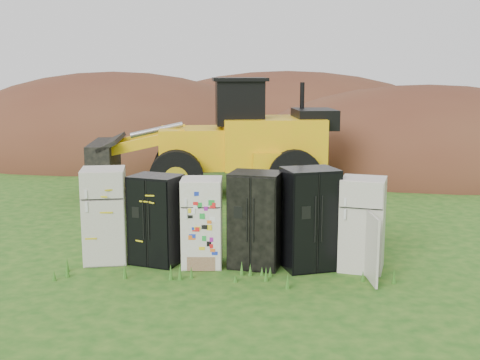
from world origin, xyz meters
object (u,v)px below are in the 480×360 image
object	(u,v)px
fridge_black_side	(156,219)
fridge_open_door	(362,224)
fridge_dark_mid	(256,220)
wheel_loader	(210,137)
fridge_leftmost	(105,215)
fridge_black_right	(309,219)
fridge_sticker	(202,222)

from	to	relation	value
fridge_black_side	fridge_open_door	distance (m)	3.90
fridge_open_door	fridge_dark_mid	bearing A→B (deg)	-168.31
fridge_black_side	wheel_loader	distance (m)	6.48
fridge_leftmost	wheel_loader	xyz separation A→B (m)	(1.07, 6.42, 0.82)
fridge_dark_mid	fridge_leftmost	bearing A→B (deg)	-170.82
fridge_leftmost	wheel_loader	bearing A→B (deg)	66.56
fridge_black_right	wheel_loader	bearing A→B (deg)	92.75
fridge_open_door	fridge_sticker	bearing A→B (deg)	-167.07
fridge_leftmost	fridge_black_side	size ratio (longest dim) A/B	1.07
fridge_leftmost	fridge_sticker	world-z (taller)	fridge_leftmost
fridge_black_side	fridge_open_door	xyz separation A→B (m)	(3.90, 0.02, 0.01)
fridge_sticker	fridge_open_door	distance (m)	3.00
fridge_leftmost	fridge_sticker	bearing A→B (deg)	-15.97
fridge_black_right	fridge_open_door	world-z (taller)	fridge_black_right
fridge_leftmost	fridge_black_right	xyz separation A→B (m)	(3.94, 0.02, 0.03)
fridge_black_right	wheel_loader	distance (m)	7.06
wheel_loader	fridge_open_door	bearing A→B (deg)	-69.32
fridge_sticker	wheel_loader	size ratio (longest dim) A/B	0.24
fridge_black_side	fridge_black_right	size ratio (longest dim) A/B	0.90
fridge_dark_mid	fridge_black_right	size ratio (longest dim) A/B	0.96
fridge_open_door	fridge_black_side	bearing A→B (deg)	-168.52
fridge_dark_mid	wheel_loader	world-z (taller)	wheel_loader
fridge_leftmost	fridge_dark_mid	size ratio (longest dim) A/B	1.01
fridge_sticker	fridge_open_door	size ratio (longest dim) A/B	0.97
wheel_loader	fridge_black_right	bearing A→B (deg)	-76.21
fridge_sticker	fridge_black_right	world-z (taller)	fridge_black_right
fridge_black_side	fridge_black_right	bearing A→B (deg)	15.47
fridge_black_right	wheel_loader	xyz separation A→B (m)	(-2.87, 6.40, 0.78)
fridge_dark_mid	fridge_black_right	xyz separation A→B (m)	(1.01, 0.01, 0.04)
fridge_black_side	fridge_sticker	distance (m)	0.90
fridge_open_door	wheel_loader	xyz separation A→B (m)	(-3.85, 6.40, 0.86)
wheel_loader	fridge_sticker	bearing A→B (deg)	-92.91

